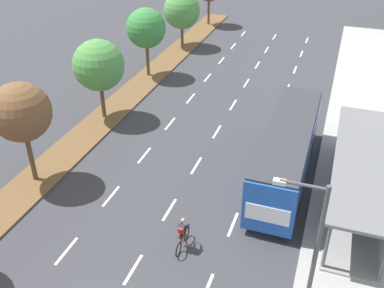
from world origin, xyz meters
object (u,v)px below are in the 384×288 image
object	(u,v)px
median_tree_second	(21,112)
median_tree_third	(99,65)
streetlight	(312,247)
bus_shelter	(366,178)
median_tree_fourth	(146,28)
bus	(287,147)
cyclist	(182,235)
median_tree_fifth	(182,11)

from	to	relation	value
median_tree_second	median_tree_third	world-z (taller)	median_tree_second
streetlight	bus_shelter	bearing A→B (deg)	75.59
median_tree_fourth	median_tree_second	bearing A→B (deg)	-89.37
median_tree_fourth	median_tree_third	bearing A→B (deg)	-88.92
median_tree_second	streetlight	distance (m)	16.40
median_tree_second	median_tree_fourth	xyz separation A→B (m)	(-0.18, 16.50, -0.18)
bus	cyclist	bearing A→B (deg)	-116.12
median_tree_third	median_tree_fifth	xyz separation A→B (m)	(-0.04, 16.50, -0.34)
bus_shelter	median_tree_third	xyz separation A→B (m)	(-17.92, 4.47, 2.19)
median_tree_second	median_tree_third	bearing A→B (deg)	90.18
bus_shelter	cyclist	world-z (taller)	bus_shelter
bus	bus_shelter	bearing A→B (deg)	-16.91
median_tree_second	streetlight	size ratio (longest dim) A/B	0.92
bus_shelter	cyclist	distance (m)	10.01
median_tree_fourth	median_tree_fifth	size ratio (longest dim) A/B	1.08
bus_shelter	median_tree_fourth	bearing A→B (deg)	144.86
bus_shelter	median_tree_second	world-z (taller)	median_tree_second
cyclist	median_tree_second	size ratio (longest dim) A/B	0.30
median_tree_third	median_tree_fourth	size ratio (longest dim) A/B	0.98
median_tree_fifth	median_tree_fourth	bearing A→B (deg)	-90.83
bus_shelter	median_tree_fourth	xyz separation A→B (m)	(-18.07, 12.72, 2.41)
bus_shelter	bus	bearing A→B (deg)	163.09
cyclist	median_tree_second	distance (m)	10.89
cyclist	median_tree_third	world-z (taller)	median_tree_third
bus_shelter	median_tree_third	bearing A→B (deg)	165.99
cyclist	streetlight	world-z (taller)	streetlight
bus_shelter	streetlight	world-z (taller)	streetlight
bus	median_tree_third	xyz separation A→B (m)	(-13.64, 3.17, 1.99)
bus	median_tree_second	distance (m)	14.72
cyclist	median_tree_third	xyz separation A→B (m)	(-10.02, 10.54, 3.26)
cyclist	median_tree_fifth	world-z (taller)	median_tree_fifth
cyclist	median_tree_fifth	distance (m)	28.99
bus_shelter	median_tree_fourth	distance (m)	22.23
bus_shelter	cyclist	xyz separation A→B (m)	(-7.89, -6.07, -1.08)
bus	median_tree_second	xyz separation A→B (m)	(-13.61, -5.08, 2.39)
cyclist	median_tree_fifth	xyz separation A→B (m)	(-10.06, 27.04, 2.93)
median_tree_third	median_tree_fifth	size ratio (longest dim) A/B	1.06
median_tree_fifth	streetlight	distance (m)	33.21
bus_shelter	bus	xyz separation A→B (m)	(-4.28, 1.30, 0.20)
cyclist	bus	bearing A→B (deg)	63.88
bus	median_tree_third	distance (m)	14.14
bus_shelter	bus	distance (m)	4.48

